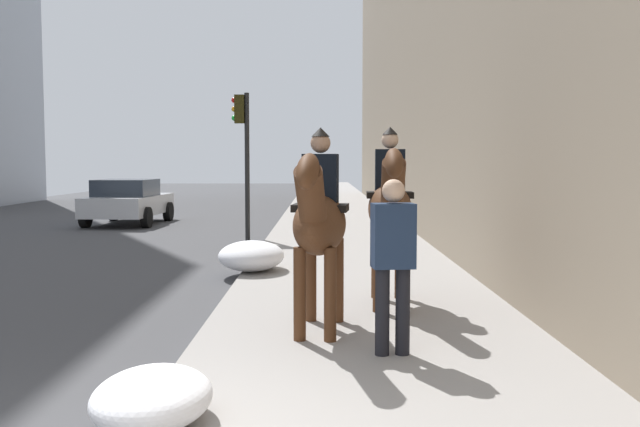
% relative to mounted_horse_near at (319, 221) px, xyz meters
% --- Properties ---
extents(mounted_horse_near, '(2.15, 0.73, 2.24)m').
position_rel_mounted_horse_near_xyz_m(mounted_horse_near, '(0.00, 0.00, 0.00)').
color(mounted_horse_near, '#4C2B16').
rests_on(mounted_horse_near, sidewalk_slab).
extents(mounted_horse_far, '(2.15, 0.64, 2.32)m').
position_rel_mounted_horse_near_xyz_m(mounted_horse_far, '(1.39, -0.91, 0.07)').
color(mounted_horse_far, '#4C2B16').
rests_on(mounted_horse_far, sidewalk_slab).
extents(pedestrian_greeting, '(0.30, 0.42, 1.70)m').
position_rel_mounted_horse_near_xyz_m(pedestrian_greeting, '(-0.89, -0.71, -0.25)').
color(pedestrian_greeting, black).
rests_on(pedestrian_greeting, sidewalk_slab).
extents(car_near_lane, '(4.12, 2.22, 1.44)m').
position_rel_mounted_horse_near_xyz_m(car_near_lane, '(14.42, 6.12, -0.60)').
color(car_near_lane, '#B7BABF').
rests_on(car_near_lane, ground).
extents(traffic_light_near_curb, '(0.20, 0.44, 3.70)m').
position_rel_mounted_horse_near_xyz_m(traffic_light_near_curb, '(9.80, 1.92, 1.14)').
color(traffic_light_near_curb, black).
rests_on(traffic_light_near_curb, ground).
extents(snow_pile_near, '(1.10, 0.85, 0.38)m').
position_rel_mounted_horse_near_xyz_m(snow_pile_near, '(-2.66, 1.18, -1.04)').
color(snow_pile_near, white).
rests_on(snow_pile_near, sidewalk_slab).
extents(snow_pile_far, '(1.47, 1.13, 0.51)m').
position_rel_mounted_horse_near_xyz_m(snow_pile_far, '(4.32, 1.18, -0.97)').
color(snow_pile_far, white).
rests_on(snow_pile_far, sidewalk_slab).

